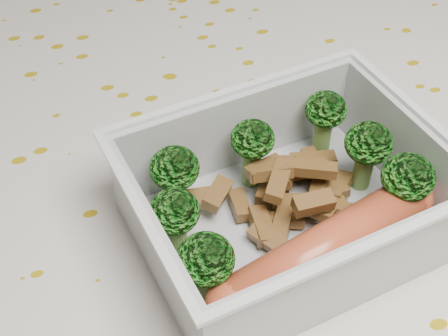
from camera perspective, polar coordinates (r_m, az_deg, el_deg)
name	(u,v)px	position (r m, az deg, el deg)	size (l,w,h in m)	color
dining_table	(233,281)	(0.45, 0.81, -10.26)	(1.40, 0.90, 0.75)	brown
tablecloth	(234,236)	(0.41, 0.88, -6.26)	(1.46, 0.96, 0.19)	beige
lunch_container	(286,207)	(0.35, 5.73, -3.60)	(0.19, 0.15, 0.06)	silver
broccoli_florets	(279,177)	(0.34, 5.02, -0.80)	(0.15, 0.11, 0.05)	#608C3F
meat_pile	(291,190)	(0.37, 6.18, -2.02)	(0.11, 0.07, 0.03)	brown
sausage	(327,248)	(0.33, 9.38, -7.27)	(0.14, 0.06, 0.03)	#B04526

